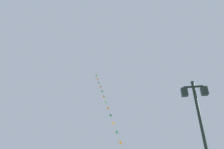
# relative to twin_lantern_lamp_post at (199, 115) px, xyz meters

# --- Properties ---
(twin_lantern_lamp_post) EXTENTS (1.19, 0.28, 5.34)m
(twin_lantern_lamp_post) POSITION_rel_twin_lantern_lamp_post_xyz_m (0.00, 0.00, 0.00)
(twin_lantern_lamp_post) COLOR #1E2D23
(twin_lantern_lamp_post) RESTS_ON ground_plane
(kite_train) EXTENTS (8.31, 15.28, 19.51)m
(kite_train) POSITION_rel_twin_lantern_lamp_post_xyz_m (-7.89, 18.56, 6.61)
(kite_train) COLOR brown
(kite_train) RESTS_ON ground_plane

